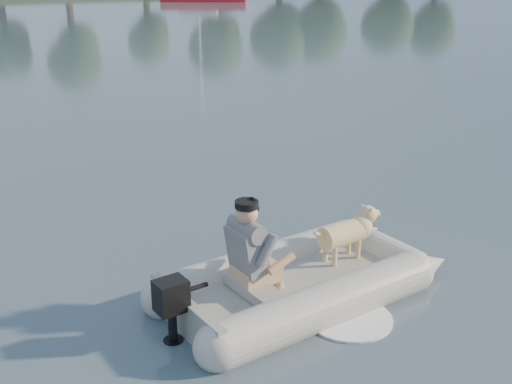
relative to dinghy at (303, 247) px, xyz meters
name	(u,v)px	position (x,y,z in m)	size (l,w,h in m)	color
water	(295,294)	(-0.07, 0.03, -0.63)	(160.00, 160.00, 0.00)	slate
dinghy	(303,247)	(0.00, 0.00, 0.00)	(4.99, 3.64, 1.46)	#ADADA8
man	(249,246)	(-0.73, -0.12, 0.19)	(0.77, 0.66, 1.14)	slate
dog	(342,238)	(0.65, 0.21, -0.08)	(0.98, 0.35, 0.66)	tan
outboard_motor	(172,314)	(-1.71, -0.41, -0.30)	(0.44, 0.31, 0.83)	black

